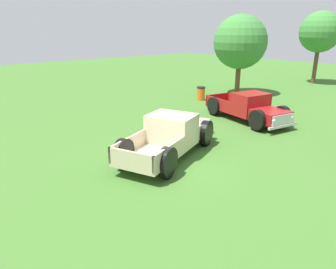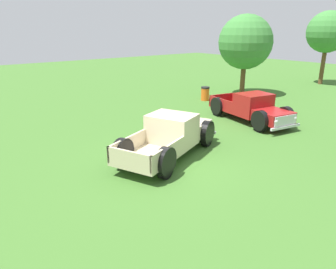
{
  "view_description": "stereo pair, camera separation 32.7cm",
  "coord_description": "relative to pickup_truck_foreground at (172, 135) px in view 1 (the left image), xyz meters",
  "views": [
    {
      "loc": [
        8.33,
        -7.13,
        4.82
      ],
      "look_at": [
        -0.53,
        0.45,
        0.9
      ],
      "focal_mm": 33.93,
      "sensor_mm": 36.0,
      "label": 1
    },
    {
      "loc": [
        8.54,
        -6.88,
        4.82
      ],
      "look_at": [
        -0.53,
        0.45,
        0.9
      ],
      "focal_mm": 33.93,
      "sensor_mm": 36.0,
      "label": 2
    }
  ],
  "objects": [
    {
      "name": "ground_plane",
      "position": [
        0.67,
        -0.81,
        -0.77
      ],
      "size": [
        80.0,
        80.0,
        0.0
      ],
      "primitive_type": "plane",
      "color": "#3D6B28"
    },
    {
      "name": "oak_tree_east",
      "position": [
        -5.87,
        11.73,
        3.07
      ],
      "size": [
        3.9,
        3.9,
        5.8
      ],
      "color": "brown",
      "rests_on": "ground_plane"
    },
    {
      "name": "pickup_truck_behind_left",
      "position": [
        -0.63,
        6.13,
        -0.03
      ],
      "size": [
        5.37,
        2.8,
        1.57
      ],
      "color": "maroon",
      "rests_on": "ground_plane"
    },
    {
      "name": "trash_can",
      "position": [
        -6.18,
        8.09,
        -0.29
      ],
      "size": [
        0.59,
        0.59,
        0.95
      ],
      "color": "orange",
      "rests_on": "ground_plane"
    },
    {
      "name": "oak_tree_west",
      "position": [
        -4.47,
        21.12,
        3.7
      ],
      "size": [
        3.53,
        3.53,
        6.27
      ],
      "color": "brown",
      "rests_on": "ground_plane"
    },
    {
      "name": "pickup_truck_foreground",
      "position": [
        0.0,
        0.0,
        0.0
      ],
      "size": [
        3.7,
        5.61,
        1.62
      ],
      "color": "#C6B793",
      "rests_on": "ground_plane"
    }
  ]
}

